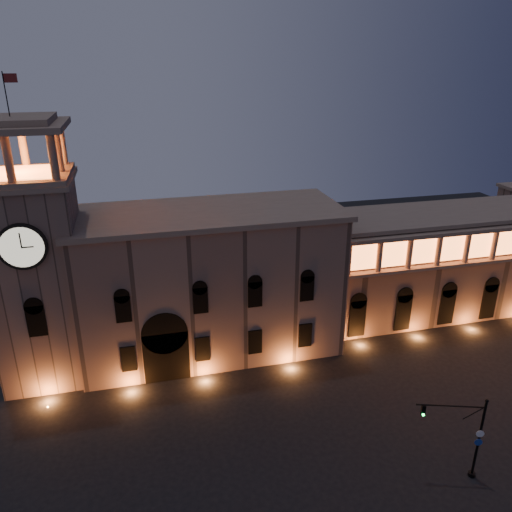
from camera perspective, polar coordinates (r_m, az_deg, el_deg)
The scene contains 5 objects.
ground at distance 47.13m, azimuth 2.46°, elevation -23.69°, with size 160.00×160.00×0.00m, color black.
government_building at distance 59.47m, azimuth -5.33°, elevation -2.98°, with size 30.80×12.80×17.60m.
clock_tower at distance 57.59m, azimuth -23.71°, elevation -1.63°, with size 9.80×9.80×32.40m.
colonnade_wing at distance 74.29m, azimuth 21.34°, elevation -0.47°, with size 40.60×11.50×14.50m.
traffic_light at distance 47.54m, azimuth 23.00°, elevation -18.43°, with size 5.60×2.11×8.03m.
Camera 1 is at (-9.87, -31.55, 33.59)m, focal length 35.00 mm.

